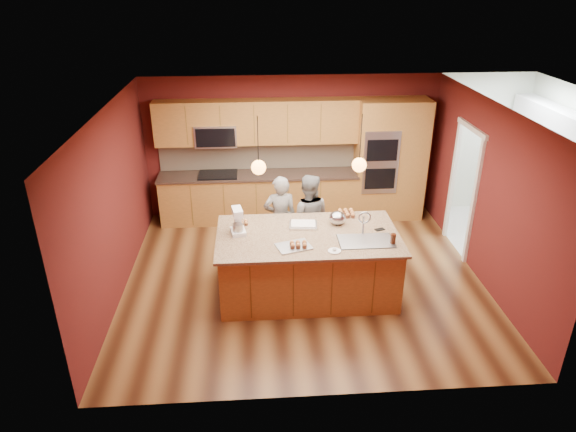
{
  "coord_description": "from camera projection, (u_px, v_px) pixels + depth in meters",
  "views": [
    {
      "loc": [
        -0.73,
        -6.86,
        4.36
      ],
      "look_at": [
        -0.25,
        -0.1,
        1.14
      ],
      "focal_mm": 32.0,
      "sensor_mm": 36.0,
      "label": 1
    }
  ],
  "objects": [
    {
      "name": "person_left",
      "position": [
        280.0,
        219.0,
        8.31
      ],
      "size": [
        0.56,
        0.38,
        1.49
      ],
      "primitive_type": "imported",
      "rotation": [
        0.0,
        0.0,
        3.19
      ],
      "color": "black",
      "rests_on": "floor"
    },
    {
      "name": "phone",
      "position": [
        380.0,
        229.0,
        7.48
      ],
      "size": [
        0.16,
        0.12,
        0.01
      ],
      "primitive_type": "cube",
      "rotation": [
        0.0,
        0.0,
        0.34
      ],
      "color": "black",
      "rests_on": "island"
    },
    {
      "name": "person_right",
      "position": [
        308.0,
        218.0,
        8.33
      ],
      "size": [
        0.81,
        0.67,
        1.5
      ],
      "primitive_type": "imported",
      "rotation": [
        0.0,
        0.0,
        2.99
      ],
      "color": "gray",
      "rests_on": "floor"
    },
    {
      "name": "mixing_bowl",
      "position": [
        337.0,
        218.0,
        7.61
      ],
      "size": [
        0.25,
        0.25,
        0.21
      ],
      "primitive_type": "ellipsoid",
      "color": "#B1B3B9",
      "rests_on": "island"
    },
    {
      "name": "cupcakes_right",
      "position": [
        346.0,
        213.0,
        7.91
      ],
      "size": [
        0.26,
        0.26,
        0.08
      ],
      "primitive_type": null,
      "color": "#D48444",
      "rests_on": "island"
    },
    {
      "name": "wall_back",
      "position": [
        291.0,
        147.0,
        9.77
      ],
      "size": [
        5.5,
        0.0,
        5.5
      ],
      "primitive_type": "plane",
      "rotation": [
        1.57,
        0.0,
        0.0
      ],
      "color": "#551716",
      "rests_on": "ground"
    },
    {
      "name": "island",
      "position": [
        308.0,
        263.0,
        7.55
      ],
      "size": [
        2.62,
        1.46,
        1.34
      ],
      "color": "olive",
      "rests_on": "floor"
    },
    {
      "name": "floor",
      "position": [
        303.0,
        278.0,
        8.1
      ],
      "size": [
        5.5,
        5.5,
        0.0
      ],
      "primitive_type": "plane",
      "color": "#3F2110",
      "rests_on": "ground"
    },
    {
      "name": "laundry_room",
      "position": [
        555.0,
        131.0,
        8.62
      ],
      "size": [
        2.6,
        2.7,
        2.7
      ],
      "color": "beige",
      "rests_on": "ground"
    },
    {
      "name": "sheet_cake",
      "position": [
        303.0,
        225.0,
        7.59
      ],
      "size": [
        0.44,
        0.34,
        0.05
      ],
      "rotation": [
        0.0,
        0.0,
        -0.1
      ],
      "color": "silver",
      "rests_on": "island"
    },
    {
      "name": "cupcakes_left",
      "position": [
        241.0,
        223.0,
        7.62
      ],
      "size": [
        0.21,
        0.14,
        0.06
      ],
      "primitive_type": null,
      "color": "#D48444",
      "rests_on": "island"
    },
    {
      "name": "oven_column",
      "position": [
        390.0,
        160.0,
        9.7
      ],
      "size": [
        1.3,
        0.62,
        2.3
      ],
      "color": "olive",
      "rests_on": "floor"
    },
    {
      "name": "wall_front",
      "position": [
        329.0,
        296.0,
        5.27
      ],
      "size": [
        5.5,
        0.0,
        5.5
      ],
      "primitive_type": "plane",
      "rotation": [
        -1.57,
        0.0,
        0.0
      ],
      "color": "#551716",
      "rests_on": "ground"
    },
    {
      "name": "washer",
      "position": [
        539.0,
        222.0,
        8.89
      ],
      "size": [
        0.62,
        0.63,
        0.89
      ],
      "primitive_type": "cube",
      "rotation": [
        0.0,
        0.0,
        -0.12
      ],
      "color": "white",
      "rests_on": "floor"
    },
    {
      "name": "wall_right",
      "position": [
        487.0,
        194.0,
        7.69
      ],
      "size": [
        0.0,
        5.0,
        5.0
      ],
      "primitive_type": "plane",
      "rotation": [
        1.57,
        0.0,
        -1.57
      ],
      "color": "#551716",
      "rests_on": "ground"
    },
    {
      "name": "ceiling",
      "position": [
        306.0,
        108.0,
        6.94
      ],
      "size": [
        5.5,
        5.5,
        0.0
      ],
      "primitive_type": "plane",
      "rotation": [
        3.14,
        0.0,
        0.0
      ],
      "color": "silver",
      "rests_on": "ground"
    },
    {
      "name": "tumbler",
      "position": [
        393.0,
        239.0,
        7.07
      ],
      "size": [
        0.08,
        0.08,
        0.15
      ],
      "primitive_type": "cylinder",
      "color": "black",
      "rests_on": "island"
    },
    {
      "name": "plate",
      "position": [
        334.0,
        251.0,
        6.9
      ],
      "size": [
        0.18,
        0.18,
        0.01
      ],
      "primitive_type": "cylinder",
      "color": "white",
      "rests_on": "island"
    },
    {
      "name": "wall_left",
      "position": [
        114.0,
        205.0,
        7.34
      ],
      "size": [
        0.0,
        5.0,
        5.0
      ],
      "primitive_type": "plane",
      "rotation": [
        1.57,
        0.0,
        1.57
      ],
      "color": "#551716",
      "rests_on": "ground"
    },
    {
      "name": "doorway_trim",
      "position": [
        462.0,
        192.0,
        8.54
      ],
      "size": [
        0.08,
        1.11,
        2.2
      ],
      "primitive_type": null,
      "color": "white",
      "rests_on": "wall_right"
    },
    {
      "name": "dryer",
      "position": [
        519.0,
        200.0,
        9.5
      ],
      "size": [
        0.74,
        0.76,
        1.09
      ],
      "primitive_type": "cube",
      "rotation": [
        0.0,
        0.0,
        -0.09
      ],
      "color": "white",
      "rests_on": "floor"
    },
    {
      "name": "pendant_right",
      "position": [
        359.0,
        165.0,
        6.94
      ],
      "size": [
        0.2,
        0.2,
        0.8
      ],
      "color": "black",
      "rests_on": "ceiling"
    },
    {
      "name": "cupcakes_rack",
      "position": [
        298.0,
        244.0,
        6.96
      ],
      "size": [
        0.25,
        0.17,
        0.07
      ],
      "primitive_type": null,
      "color": "#D48444",
      "rests_on": "island"
    },
    {
      "name": "stand_mixer",
      "position": [
        238.0,
        223.0,
        7.32
      ],
      "size": [
        0.24,
        0.31,
        0.38
      ],
      "rotation": [
        0.0,
        0.0,
        0.17
      ],
      "color": "white",
      "rests_on": "island"
    },
    {
      "name": "pendant_left",
      "position": [
        259.0,
        167.0,
        6.86
      ],
      "size": [
        0.2,
        0.2,
        0.8
      ],
      "color": "black",
      "rests_on": "ceiling"
    },
    {
      "name": "cooling_rack",
      "position": [
        294.0,
        246.0,
        7.01
      ],
      "size": [
        0.53,
        0.44,
        0.02
      ],
      "primitive_type": "cube",
      "rotation": [
        0.0,
        0.0,
        0.3
      ],
      "color": "#B1B2B8",
      "rests_on": "island"
    },
    {
      "name": "cabinet_run",
      "position": [
        257.0,
        171.0,
        9.66
      ],
      "size": [
        3.74,
        0.64,
        2.3
      ],
      "color": "olive",
      "rests_on": "floor"
    }
  ]
}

